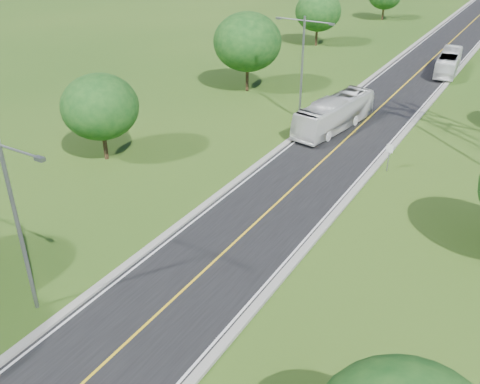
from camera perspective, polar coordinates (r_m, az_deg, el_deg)
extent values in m
plane|color=#244A14|center=(66.26, 16.79, 10.53)|extent=(260.00, 260.00, 0.00)
cube|color=black|center=(71.86, 18.15, 11.74)|extent=(8.00, 150.00, 0.06)
cube|color=gray|center=(72.84, 14.88, 12.48)|extent=(0.50, 150.00, 0.22)
cube|color=gray|center=(71.07, 21.49, 11.06)|extent=(0.50, 150.00, 0.22)
cylinder|color=slate|center=(44.64, 15.57, 3.56)|extent=(0.08, 0.08, 2.40)
cube|color=white|center=(44.29, 15.69, 4.48)|extent=(0.55, 0.04, 0.70)
cylinder|color=slate|center=(28.87, -22.51, -3.72)|extent=(0.22, 0.22, 10.00)
cylinder|color=slate|center=(25.78, -22.47, 4.03)|extent=(2.80, 0.12, 0.12)
cube|color=slate|center=(24.83, -20.59, 3.33)|extent=(0.50, 0.25, 0.18)
cylinder|color=slate|center=(53.06, 6.61, 12.83)|extent=(0.22, 0.22, 10.00)
cylinder|color=slate|center=(52.58, 5.46, 17.90)|extent=(2.80, 0.12, 0.12)
cylinder|color=slate|center=(51.45, 8.39, 17.49)|extent=(2.80, 0.12, 0.12)
cube|color=slate|center=(53.15, 4.13, 18.01)|extent=(0.50, 0.25, 0.18)
cube|color=slate|center=(50.98, 9.78, 17.22)|extent=(0.50, 0.25, 0.18)
cylinder|color=black|center=(46.49, -14.21, 4.98)|extent=(0.36, 0.36, 2.70)
ellipsoid|color=#113E13|center=(45.31, -14.71, 8.79)|extent=(6.30, 6.30, 5.36)
cylinder|color=black|center=(62.24, 0.77, 12.17)|extent=(0.36, 0.36, 3.24)
ellipsoid|color=#113E13|center=(61.23, 0.79, 15.72)|extent=(7.56, 7.56, 6.43)
cylinder|color=black|center=(83.99, 8.16, 16.17)|extent=(0.36, 0.36, 2.88)
ellipsoid|color=#113E13|center=(83.31, 8.34, 18.53)|extent=(6.72, 6.72, 5.71)
cylinder|color=black|center=(105.40, 15.00, 17.98)|extent=(0.36, 0.36, 2.52)
imported|color=white|center=(73.72, 21.35, 12.76)|extent=(3.30, 10.01, 2.74)
imported|color=white|center=(51.86, 10.03, 8.22)|extent=(4.18, 11.26, 3.07)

